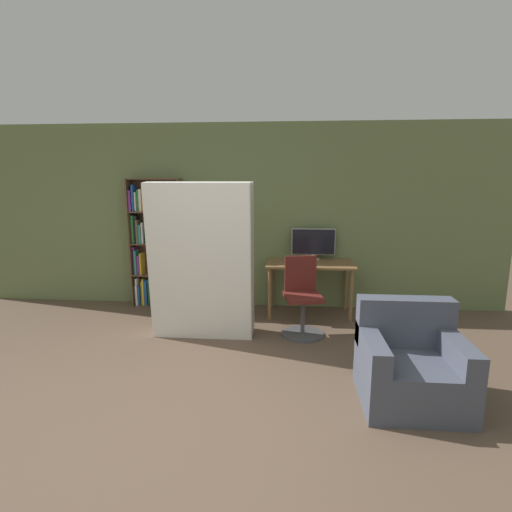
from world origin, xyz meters
name	(u,v)px	position (x,y,z in m)	size (l,w,h in m)	color
ground_plane	(176,436)	(0.00, 0.00, 0.00)	(16.00, 16.00, 0.00)	brown
wall_back	(233,217)	(0.00, 3.24, 1.35)	(8.00, 0.06, 2.70)	#6B7A4C
desk	(310,269)	(1.13, 2.88, 0.65)	(1.22, 0.68, 0.75)	brown
monitor	(313,243)	(1.18, 3.10, 0.99)	(0.63, 0.19, 0.45)	#B7B7BC
office_chair	(302,303)	(1.01, 2.11, 0.40)	(0.52, 0.52, 0.97)	#4C4C51
bookshelf	(152,244)	(-1.22, 3.11, 0.94)	(0.78, 0.27, 1.91)	brown
mattress_near	(201,263)	(-0.20, 1.87, 0.94)	(1.22, 0.31, 1.88)	silver
mattress_far	(205,259)	(-0.20, 2.09, 0.94)	(1.22, 0.28, 1.88)	silver
armchair	(410,365)	(1.90, 0.68, 0.32)	(0.85, 0.80, 0.85)	#474C5B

